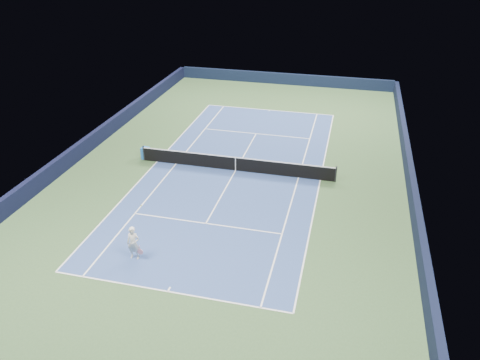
# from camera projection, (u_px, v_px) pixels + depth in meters

# --- Properties ---
(ground) EXTENTS (40.00, 40.00, 0.00)m
(ground) POSITION_uv_depth(u_px,v_px,m) (236.00, 171.00, 30.44)
(ground) COLOR #324E2B
(ground) RESTS_ON ground
(wall_far) EXTENTS (22.00, 0.35, 1.10)m
(wall_far) POSITION_uv_depth(u_px,v_px,m) (284.00, 79.00, 47.13)
(wall_far) COLOR black
(wall_far) RESTS_ON ground
(wall_right) EXTENTS (0.35, 40.00, 1.10)m
(wall_right) POSITION_uv_depth(u_px,v_px,m) (411.00, 182.00, 27.89)
(wall_right) COLOR black
(wall_right) RESTS_ON ground
(wall_left) EXTENTS (0.35, 40.00, 1.10)m
(wall_left) POSITION_uv_depth(u_px,v_px,m) (85.00, 146.00, 32.47)
(wall_left) COLOR black
(wall_left) RESTS_ON ground
(court_surface) EXTENTS (10.97, 23.77, 0.01)m
(court_surface) POSITION_uv_depth(u_px,v_px,m) (236.00, 170.00, 30.44)
(court_surface) COLOR navy
(court_surface) RESTS_ON ground
(baseline_far) EXTENTS (10.97, 0.08, 0.00)m
(baseline_far) POSITION_uv_depth(u_px,v_px,m) (269.00, 110.00, 40.60)
(baseline_far) COLOR white
(baseline_far) RESTS_ON ground
(baseline_near) EXTENTS (10.97, 0.08, 0.00)m
(baseline_near) POSITION_uv_depth(u_px,v_px,m) (168.00, 291.00, 20.28)
(baseline_near) COLOR white
(baseline_near) RESTS_ON ground
(sideline_doubles_right) EXTENTS (0.08, 23.77, 0.00)m
(sideline_doubles_right) POSITION_uv_depth(u_px,v_px,m) (320.00, 180.00, 29.28)
(sideline_doubles_right) COLOR white
(sideline_doubles_right) RESTS_ON ground
(sideline_doubles_left) EXTENTS (0.08, 23.77, 0.00)m
(sideline_doubles_left) POSITION_uv_depth(u_px,v_px,m) (157.00, 162.00, 31.60)
(sideline_doubles_left) COLOR white
(sideline_doubles_left) RESTS_ON ground
(sideline_singles_right) EXTENTS (0.08, 23.77, 0.00)m
(sideline_singles_right) POSITION_uv_depth(u_px,v_px,m) (298.00, 178.00, 29.57)
(sideline_singles_right) COLOR white
(sideline_singles_right) RESTS_ON ground
(sideline_singles_left) EXTENTS (0.08, 23.77, 0.00)m
(sideline_singles_left) POSITION_uv_depth(u_px,v_px,m) (176.00, 164.00, 31.31)
(sideline_singles_left) COLOR white
(sideline_singles_left) RESTS_ON ground
(service_line_far) EXTENTS (8.23, 0.08, 0.00)m
(service_line_far) POSITION_uv_depth(u_px,v_px,m) (256.00, 134.00, 35.91)
(service_line_far) COLOR white
(service_line_far) RESTS_ON ground
(service_line_near) EXTENTS (8.23, 0.08, 0.00)m
(service_line_near) POSITION_uv_depth(u_px,v_px,m) (206.00, 223.00, 24.97)
(service_line_near) COLOR white
(service_line_near) RESTS_ON ground
(center_service_line) EXTENTS (0.08, 12.80, 0.00)m
(center_service_line) POSITION_uv_depth(u_px,v_px,m) (236.00, 170.00, 30.44)
(center_service_line) COLOR white
(center_service_line) RESTS_ON ground
(center_mark_far) EXTENTS (0.08, 0.30, 0.00)m
(center_mark_far) POSITION_uv_depth(u_px,v_px,m) (269.00, 111.00, 40.47)
(center_mark_far) COLOR white
(center_mark_far) RESTS_ON ground
(center_mark_near) EXTENTS (0.08, 0.30, 0.00)m
(center_mark_near) POSITION_uv_depth(u_px,v_px,m) (169.00, 289.00, 20.41)
(center_mark_near) COLOR white
(center_mark_near) RESTS_ON ground
(tennis_net) EXTENTS (12.90, 0.10, 1.07)m
(tennis_net) POSITION_uv_depth(u_px,v_px,m) (236.00, 164.00, 30.20)
(tennis_net) COLOR black
(tennis_net) RESTS_ON ground
(sponsor_cube) EXTENTS (0.59, 0.52, 0.83)m
(sponsor_cube) POSITION_uv_depth(u_px,v_px,m) (146.00, 153.00, 31.82)
(sponsor_cube) COLOR blue
(sponsor_cube) RESTS_ON ground
(tennis_player) EXTENTS (0.79, 1.25, 2.38)m
(tennis_player) POSITION_uv_depth(u_px,v_px,m) (134.00, 243.00, 21.95)
(tennis_player) COLOR silver
(tennis_player) RESTS_ON ground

